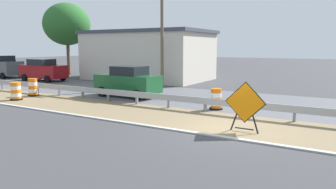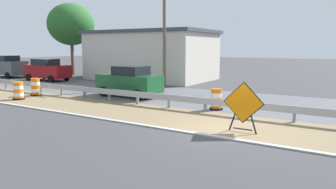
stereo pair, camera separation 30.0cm
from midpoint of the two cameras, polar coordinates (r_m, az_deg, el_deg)
name	(u,v)px [view 1 (the left image)]	position (r m, az deg, el deg)	size (l,w,h in m)	color
ground_plane	(230,129)	(12.53, 10.44, -6.12)	(160.00, 160.00, 0.00)	#3D3D3F
median_dirt_strip	(236,125)	(13.23, 11.56, -5.36)	(3.92, 120.00, 0.01)	#7F6B4C
far_lane_asphalt	(268,103)	(18.55, 17.15, -1.56)	(7.34, 120.00, 0.00)	#56565B
curb_near_edge	(218,137)	(11.36, 8.20, -7.60)	(0.20, 120.00, 0.11)	#ADADA8
guardrail_median	(225,103)	(15.07, 9.69, -1.59)	(0.18, 49.48, 0.71)	#999EA3
warning_sign_diamond	(245,105)	(11.98, 13.06, -1.79)	(0.08, 1.56, 1.91)	black
traffic_barrel_nearest	(216,100)	(16.16, 8.16, -0.99)	(0.67, 0.67, 1.07)	orange
traffic_barrel_close	(139,92)	(19.05, -5.64, 0.46)	(0.69, 0.69, 1.03)	orange
traffic_barrel_mid	(33,88)	(22.26, -23.57, 1.08)	(0.69, 0.69, 1.13)	orange
traffic_barrel_far	(16,92)	(20.99, -26.16, 0.40)	(0.71, 0.71, 1.06)	orange
car_lead_far_lane	(128,81)	(20.23, -7.68, 2.37)	(2.10, 4.31, 1.96)	#195128
car_mid_far_lane	(3,67)	(36.85, -27.81, 4.48)	(2.22, 4.16, 2.26)	#4C5156
car_distant_a	(43,70)	(31.67, -21.91, 4.14)	(2.14, 4.66, 2.04)	maroon
roadside_shop_near	(148,55)	(30.97, -3.89, 7.12)	(7.41, 11.83, 4.68)	beige
utility_pole_near	(162,32)	(24.77, -1.44, 11.15)	(0.24, 1.80, 8.18)	brown
tree_roadside	(67,24)	(37.56, -18.04, 11.97)	(5.15, 5.15, 7.95)	brown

